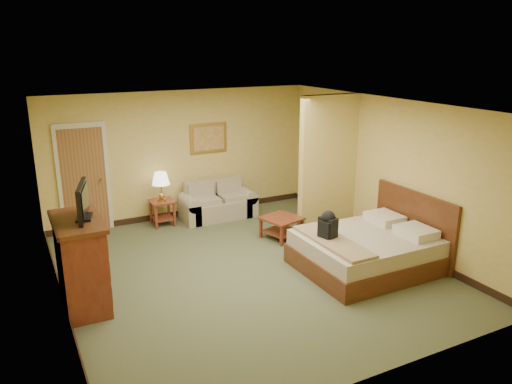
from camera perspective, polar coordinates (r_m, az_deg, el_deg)
floor at (r=8.06m, az=-1.03°, el=-8.94°), size 6.00×6.00×0.00m
ceiling at (r=7.32m, az=-1.14°, el=9.75°), size 6.00×6.00×0.00m
back_wall at (r=10.29m, az=-8.46°, el=4.22°), size 5.50×0.02×2.60m
left_wall at (r=6.90m, az=-22.09°, el=-3.01°), size 0.02×6.00×2.60m
right_wall at (r=9.09m, az=14.70°, el=2.22°), size 0.02×6.00×2.60m
partition at (r=9.42m, az=8.24°, el=3.10°), size 1.20×0.15×2.60m
door at (r=9.89m, az=-19.07°, el=1.38°), size 0.94×0.16×2.10m
baseboard at (r=10.61m, az=-8.17°, el=-2.35°), size 5.50×0.02×0.12m
loveseat at (r=10.36m, az=-4.41°, el=-1.57°), size 1.52×0.71×0.77m
side_table at (r=10.05m, az=-10.66°, el=-1.90°), size 0.46×0.46×0.51m
table_lamp at (r=9.88m, az=-10.84°, el=1.43°), size 0.34×0.34×0.57m
coffee_table at (r=9.23m, az=2.94°, el=-3.60°), size 0.77×0.77×0.41m
wall_picture at (r=10.40m, az=-5.45°, el=6.14°), size 0.80×0.04×0.62m
dresser at (r=7.19m, az=-19.35°, el=-7.65°), size 0.62×1.18×1.26m
tv at (r=6.91m, az=-19.20°, el=-1.11°), size 0.27×0.76×0.47m
bed at (r=8.24m, az=12.93°, el=-6.38°), size 2.09×1.78×1.15m
backpack at (r=7.75m, az=8.24°, el=-3.68°), size 0.25×0.31×0.46m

